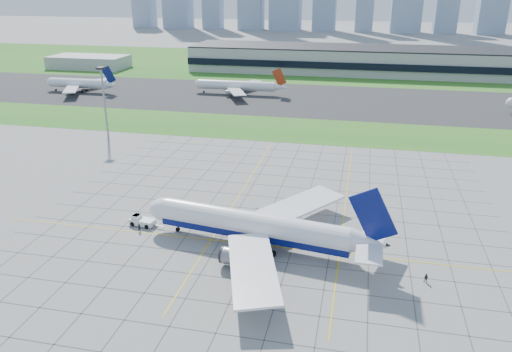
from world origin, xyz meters
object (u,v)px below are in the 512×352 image
at_px(airliner, 255,226).
at_px(distant_jet_0, 80,83).
at_px(pushback_tug, 141,221).
at_px(distant_jet_1, 238,85).
at_px(light_mast, 104,94).
at_px(crew_far, 426,278).
at_px(crew_near, 139,228).

distance_m(airliner, distant_jet_0, 186.93).
xyz_separation_m(pushback_tug, distant_jet_1, (-14.38, 147.68, 3.43)).
relative_size(light_mast, distant_jet_0, 0.60).
bearing_deg(distant_jet_1, crew_far, -64.09).
bearing_deg(crew_near, airliner, -65.78).
xyz_separation_m(light_mast, pushback_tug, (41.92, -63.42, -15.12)).
height_order(light_mast, pushback_tug, light_mast).
bearing_deg(pushback_tug, distant_jet_0, 133.87).
relative_size(airliner, crew_far, 30.12).
distance_m(airliner, pushback_tug, 28.73).
height_order(airliner, crew_far, airliner).
xyz_separation_m(crew_far, distant_jet_0, (-158.39, 146.84, 3.57)).
xyz_separation_m(crew_near, distant_jet_0, (-96.63, 139.05, 3.51)).
bearing_deg(distant_jet_0, crew_near, -55.20).
height_order(crew_far, distant_jet_0, distant_jet_0).
bearing_deg(distant_jet_1, pushback_tug, -84.44).
distance_m(pushback_tug, distant_jet_1, 148.42).
bearing_deg(crew_far, crew_near, -162.75).
height_order(airliner, pushback_tug, airliner).
distance_m(pushback_tug, crew_near, 3.33).
bearing_deg(crew_far, light_mast, 169.02).
bearing_deg(distant_jet_1, light_mast, -108.10).
relative_size(pushback_tug, crew_near, 4.46).
bearing_deg(pushback_tug, crew_near, -64.78).
bearing_deg(crew_far, pushback_tug, -165.49).
relative_size(airliner, crew_near, 28.17).
bearing_deg(crew_far, airliner, -166.82).
bearing_deg(distant_jet_1, distant_jet_0, -171.73).
bearing_deg(distant_jet_0, light_mast, -53.42).
xyz_separation_m(light_mast, airliner, (70.12, -67.54, -11.47)).
height_order(light_mast, crew_near, light_mast).
xyz_separation_m(light_mast, crew_far, (104.62, -74.40, -15.27)).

